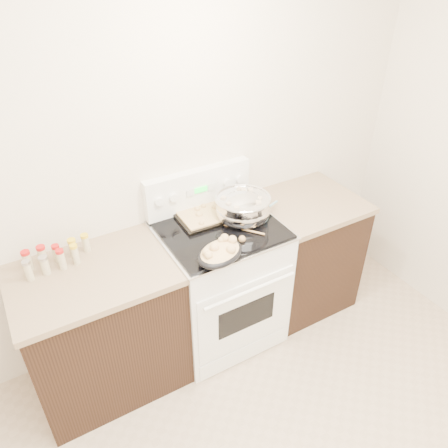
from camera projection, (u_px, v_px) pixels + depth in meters
room_shell at (364, 288)px, 1.20m from camera, size 4.10×3.60×2.75m
counter_left at (104, 328)px, 2.72m from camera, size 0.93×0.67×0.92m
counter_right at (302, 252)px, 3.37m from camera, size 0.73×0.67×0.92m
kitchen_range at (220, 281)px, 3.04m from camera, size 0.78×0.73×1.22m
mixing_bowl at (243, 208)px, 2.83m from camera, size 0.37×0.37×0.21m
roasting_pan at (220, 252)px, 2.49m from camera, size 0.36×0.31×0.12m
baking_sheet at (209, 214)px, 2.89m from camera, size 0.42×0.30×0.06m
wooden_spoon at (243, 235)px, 2.70m from camera, size 0.18×0.23×0.04m
blue_ladle at (263, 216)px, 2.84m from camera, size 0.25×0.17×0.10m
spice_jars at (54, 256)px, 2.48m from camera, size 0.39×0.15×0.13m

